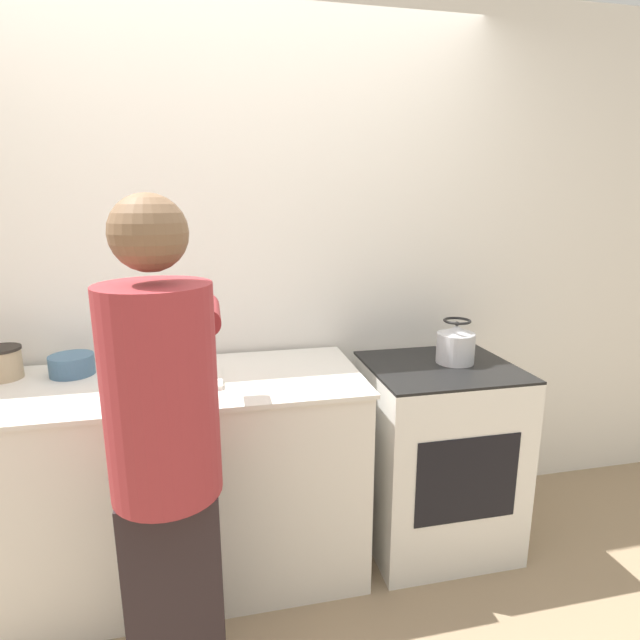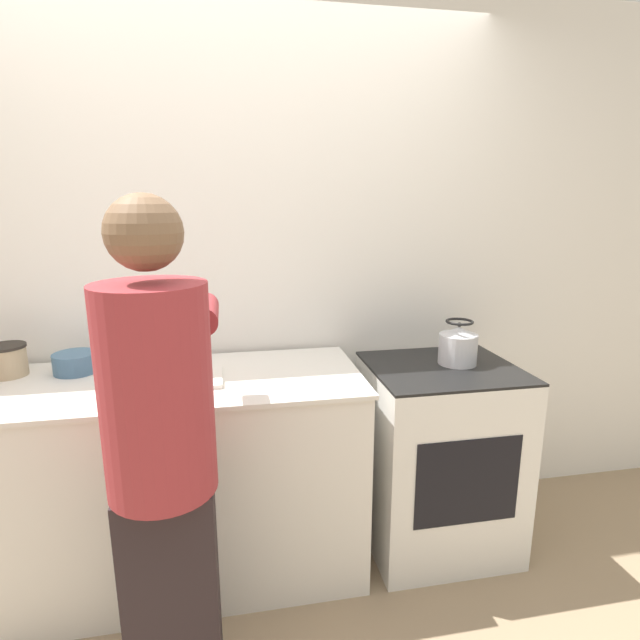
{
  "view_description": "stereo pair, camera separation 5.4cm",
  "coord_description": "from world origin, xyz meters",
  "px_view_note": "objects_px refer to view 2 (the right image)",
  "views": [
    {
      "loc": [
        -0.08,
        -1.71,
        1.63
      ],
      "look_at": [
        0.35,
        0.23,
        1.16
      ],
      "focal_mm": 28.0,
      "sensor_mm": 36.0,
      "label": 1
    },
    {
      "loc": [
        -0.03,
        -1.73,
        1.63
      ],
      "look_at": [
        0.35,
        0.23,
        1.16
      ],
      "focal_mm": 28.0,
      "sensor_mm": 36.0,
      "label": 2
    }
  ],
  "objects_px": {
    "cutting_board": "(177,379)",
    "knife": "(169,376)",
    "oven": "(438,456)",
    "person": "(162,447)",
    "kettle": "(458,346)",
    "canister_jar": "(7,360)"
  },
  "relations": [
    {
      "from": "cutting_board",
      "to": "knife",
      "type": "relative_size",
      "value": 1.54
    },
    {
      "from": "cutting_board",
      "to": "knife",
      "type": "xyz_separation_m",
      "value": [
        -0.03,
        0.01,
        0.01
      ]
    },
    {
      "from": "oven",
      "to": "cutting_board",
      "type": "xyz_separation_m",
      "value": [
        -1.18,
        -0.0,
        0.47
      ]
    },
    {
      "from": "person",
      "to": "kettle",
      "type": "height_order",
      "value": "person"
    },
    {
      "from": "oven",
      "to": "person",
      "type": "height_order",
      "value": "person"
    },
    {
      "from": "cutting_board",
      "to": "canister_jar",
      "type": "bearing_deg",
      "value": 163.92
    },
    {
      "from": "knife",
      "to": "kettle",
      "type": "relative_size",
      "value": 1.16
    },
    {
      "from": "knife",
      "to": "canister_jar",
      "type": "bearing_deg",
      "value": -171.53
    },
    {
      "from": "knife",
      "to": "canister_jar",
      "type": "height_order",
      "value": "canister_jar"
    },
    {
      "from": "cutting_board",
      "to": "canister_jar",
      "type": "xyz_separation_m",
      "value": [
        -0.71,
        0.21,
        0.06
      ]
    },
    {
      "from": "kettle",
      "to": "canister_jar",
      "type": "height_order",
      "value": "kettle"
    },
    {
      "from": "knife",
      "to": "canister_jar",
      "type": "relative_size",
      "value": 1.48
    },
    {
      "from": "person",
      "to": "canister_jar",
      "type": "relative_size",
      "value": 10.27
    },
    {
      "from": "oven",
      "to": "person",
      "type": "relative_size",
      "value": 0.54
    },
    {
      "from": "oven",
      "to": "knife",
      "type": "xyz_separation_m",
      "value": [
        -1.21,
        0.01,
        0.48
      ]
    },
    {
      "from": "person",
      "to": "canister_jar",
      "type": "bearing_deg",
      "value": 132.83
    },
    {
      "from": "person",
      "to": "knife",
      "type": "height_order",
      "value": "person"
    },
    {
      "from": "oven",
      "to": "cutting_board",
      "type": "distance_m",
      "value": 1.27
    },
    {
      "from": "canister_jar",
      "to": "cutting_board",
      "type": "bearing_deg",
      "value": -16.08
    },
    {
      "from": "knife",
      "to": "kettle",
      "type": "bearing_deg",
      "value": 24.75
    },
    {
      "from": "cutting_board",
      "to": "kettle",
      "type": "height_order",
      "value": "kettle"
    },
    {
      "from": "kettle",
      "to": "canister_jar",
      "type": "relative_size",
      "value": 1.28
    }
  ]
}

